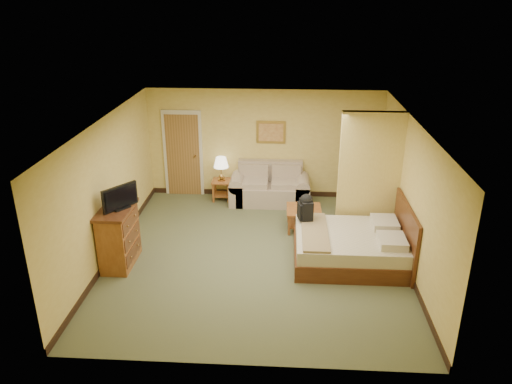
# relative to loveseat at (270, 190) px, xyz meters

# --- Properties ---
(floor) EXTENTS (6.00, 6.00, 0.00)m
(floor) POSITION_rel_loveseat_xyz_m (-0.15, -2.58, -0.31)
(floor) COLOR #525939
(floor) RESTS_ON ground
(ceiling) EXTENTS (6.00, 6.00, 0.00)m
(ceiling) POSITION_rel_loveseat_xyz_m (-0.15, -2.58, 2.29)
(ceiling) COLOR white
(ceiling) RESTS_ON back_wall
(back_wall) EXTENTS (5.50, 0.02, 2.60)m
(back_wall) POSITION_rel_loveseat_xyz_m (-0.15, 0.42, 0.99)
(back_wall) COLOR #DABE5D
(back_wall) RESTS_ON floor
(left_wall) EXTENTS (0.02, 6.00, 2.60)m
(left_wall) POSITION_rel_loveseat_xyz_m (-2.90, -2.58, 0.99)
(left_wall) COLOR #DABE5D
(left_wall) RESTS_ON floor
(right_wall) EXTENTS (0.02, 6.00, 2.60)m
(right_wall) POSITION_rel_loveseat_xyz_m (2.60, -2.58, 0.99)
(right_wall) COLOR #DABE5D
(right_wall) RESTS_ON floor
(partition) EXTENTS (1.20, 0.15, 2.60)m
(partition) POSITION_rel_loveseat_xyz_m (2.00, -1.65, 0.99)
(partition) COLOR #DABE5D
(partition) RESTS_ON floor
(door) EXTENTS (0.94, 0.16, 2.10)m
(door) POSITION_rel_loveseat_xyz_m (-2.10, 0.39, 0.73)
(door) COLOR beige
(door) RESTS_ON floor
(baseboard) EXTENTS (5.50, 0.02, 0.12)m
(baseboard) POSITION_rel_loveseat_xyz_m (-0.15, 0.41, -0.25)
(baseboard) COLOR black
(baseboard) RESTS_ON floor
(loveseat) EXTENTS (1.86, 0.86, 0.94)m
(loveseat) POSITION_rel_loveseat_xyz_m (0.00, 0.00, 0.00)
(loveseat) COLOR tan
(loveseat) RESTS_ON floor
(side_table) EXTENTS (0.45, 0.45, 0.49)m
(side_table) POSITION_rel_loveseat_xyz_m (-1.15, 0.07, 0.02)
(side_table) COLOR brown
(side_table) RESTS_ON floor
(table_lamp) EXTENTS (0.35, 0.35, 0.57)m
(table_lamp) POSITION_rel_loveseat_xyz_m (-1.15, 0.07, 0.62)
(table_lamp) COLOR #A47A3C
(table_lamp) RESTS_ON side_table
(coffee_table) EXTENTS (0.73, 0.73, 0.46)m
(coffee_table) POSITION_rel_loveseat_xyz_m (0.76, -1.38, 0.03)
(coffee_table) COLOR brown
(coffee_table) RESTS_ON floor
(wall_picture) EXTENTS (0.69, 0.04, 0.53)m
(wall_picture) POSITION_rel_loveseat_xyz_m (0.00, 0.40, 1.29)
(wall_picture) COLOR #B78E3F
(wall_picture) RESTS_ON back_wall
(dresser) EXTENTS (0.55, 1.04, 1.11)m
(dresser) POSITION_rel_loveseat_xyz_m (-2.63, -3.03, 0.26)
(dresser) COLOR brown
(dresser) RESTS_ON floor
(tv) EXTENTS (0.46, 0.60, 0.43)m
(tv) POSITION_rel_loveseat_xyz_m (-2.53, -3.03, 1.01)
(tv) COLOR black
(tv) RESTS_ON dresser
(bed) EXTENTS (2.08, 1.77, 1.14)m
(bed) POSITION_rel_loveseat_xyz_m (1.66, -2.68, 0.01)
(bed) COLOR #472210
(bed) RESTS_ON floor
(backpack) EXTENTS (0.28, 0.36, 0.55)m
(backpack) POSITION_rel_loveseat_xyz_m (0.77, -2.17, 0.55)
(backpack) COLOR black
(backpack) RESTS_ON bed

